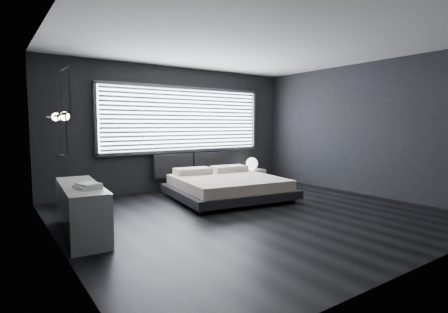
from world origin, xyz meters
TOP-DOWN VIEW (x-y plane):
  - room at (0.00, 0.00)m, footprint 6.04×6.00m
  - window at (0.20, 2.70)m, footprint 4.14×0.09m
  - headboard at (0.33, 2.64)m, footprint 1.96×0.16m
  - sconce_near at (-2.88, 0.05)m, footprint 0.18×0.11m
  - sconce_far at (-2.88, 0.65)m, footprint 0.18×0.11m
  - wall_art_upper at (-2.98, -0.55)m, footprint 0.01×0.48m
  - wall_art_lower at (-2.98, -0.30)m, footprint 0.01×0.48m
  - bed at (0.33, 1.23)m, footprint 2.42×2.33m
  - nightstand at (1.86, 2.35)m, footprint 0.62×0.52m
  - orb_lamp at (1.89, 2.33)m, footprint 0.30×0.30m
  - dresser at (-2.65, 0.43)m, footprint 0.62×1.75m
  - book_stack at (-2.63, 0.09)m, footprint 0.31×0.38m

SIDE VIEW (x-z plane):
  - nightstand at x=1.86m, z-range 0.00..0.36m
  - bed at x=0.33m, z-range -0.02..0.54m
  - dresser at x=-2.65m, z-range 0.00..0.69m
  - orb_lamp at x=1.89m, z-range 0.36..0.66m
  - headboard at x=0.33m, z-range 0.31..0.83m
  - book_stack at x=-2.63m, z-range 0.69..0.76m
  - wall_art_lower at x=-2.98m, z-range 1.14..1.62m
  - room at x=0.00m, z-range 0.00..2.80m
  - sconce_near at x=-2.88m, z-range 1.55..1.66m
  - sconce_far at x=-2.88m, z-range 1.55..1.66m
  - window at x=0.20m, z-range 0.85..2.37m
  - wall_art_upper at x=-2.98m, z-range 1.61..2.09m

